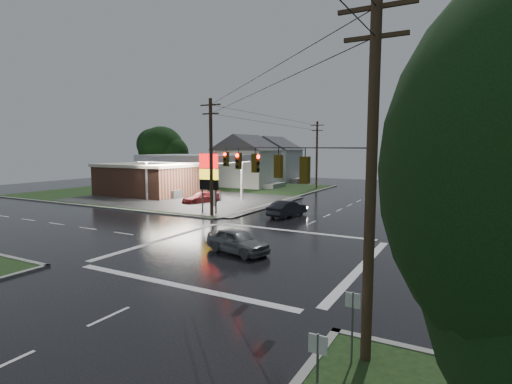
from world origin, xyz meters
The scene contains 15 objects.
ground centered at (0.00, 0.00, 0.00)m, with size 120.00×120.00×0.00m, color black.
grass_nw centered at (-26.00, 26.00, 0.04)m, with size 36.00×36.00×0.08m, color black.
gas_station centered at (-25.68, 19.70, 2.55)m, with size 26.20×18.00×5.60m.
pylon_sign centered at (-10.50, 10.50, 4.01)m, with size 2.00×0.35×6.00m.
utility_pole_nw centered at (-9.50, 9.50, 5.72)m, with size 2.20×0.32×11.00m.
utility_pole_se centered at (9.50, -9.50, 5.72)m, with size 2.20×0.32×11.00m.
utility_pole_n centered at (-9.50, 38.00, 5.47)m, with size 2.20×0.32×10.50m.
traffic_signals centered at (0.02, -0.02, 6.48)m, with size 26.87×26.87×1.47m.
house_near centered at (-20.95, 36.00, 4.41)m, with size 11.05×8.48×8.60m.
house_far centered at (-21.95, 48.00, 4.41)m, with size 11.05×8.48×8.60m.
tree_nw_behind centered at (-33.84, 29.99, 6.18)m, with size 8.93×7.60×10.00m.
tree_ne_near centered at (14.14, 21.99, 5.56)m, with size 7.99×6.80×8.98m.
car_north centered at (-3.20, 12.88, 0.76)m, with size 1.61×4.61×1.52m, color #21232A.
car_crossing centered at (-0.49, -0.60, 0.75)m, with size 1.78×4.43×1.51m, color gray.
car_pump centered at (-15.82, 16.28, 0.67)m, with size 1.87×4.60×1.34m, color maroon.
Camera 1 is at (12.11, -21.27, 6.52)m, focal length 28.00 mm.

